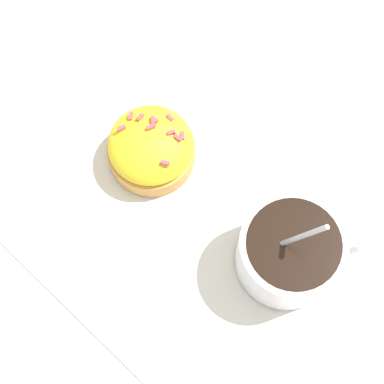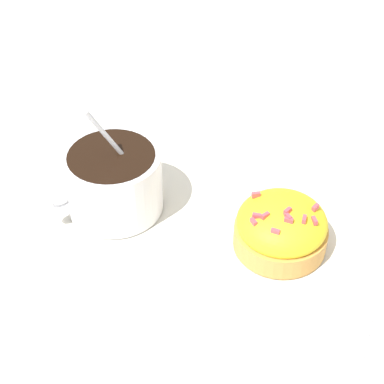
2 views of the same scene
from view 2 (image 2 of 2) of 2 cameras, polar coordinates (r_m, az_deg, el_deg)
The scene contains 4 objects.
ground_plane at distance 0.56m, azimuth 0.15°, elevation -3.59°, with size 3.00×3.00×0.00m, color #B2B2B7.
paper_napkin at distance 0.56m, azimuth 0.15°, elevation -3.49°, with size 0.36×0.36×0.00m.
coffee_cup at distance 0.56m, azimuth -7.11°, elevation 1.12°, with size 0.10×0.09×0.11m.
frosted_pastry at distance 0.54m, azimuth 7.99°, elevation -2.90°, with size 0.08×0.08×0.05m.
Camera 2 is at (0.09, -0.38, 0.40)m, focal length 60.00 mm.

